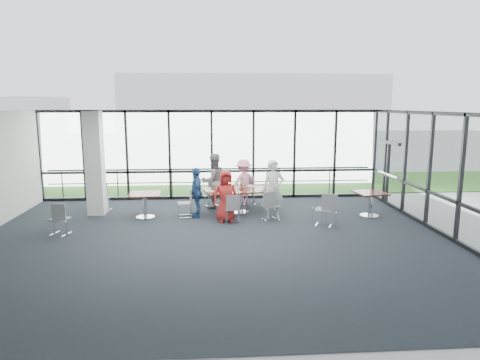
{
  "coord_description": "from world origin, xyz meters",
  "views": [
    {
      "loc": [
        -0.06,
        -10.29,
        3.38
      ],
      "look_at": [
        0.84,
        2.57,
        1.1
      ],
      "focal_mm": 32.0,
      "sensor_mm": 36.0,
      "label": 1
    }
  ],
  "objects": [
    {
      "name": "guard_rail",
      "position": [
        0.0,
        5.6,
        0.5
      ],
      "size": [
        12.0,
        0.06,
        0.06
      ],
      "primitive_type": "cylinder",
      "rotation": [
        0.0,
        1.57,
        0.0
      ],
      "color": "#2D2D33",
      "rests_on": "ground"
    },
    {
      "name": "ketchup_bottle",
      "position": [
        0.92,
        2.91,
        0.84
      ],
      "size": [
        0.06,
        0.06,
        0.18
      ],
      "primitive_type": "cylinder",
      "color": "#B31D2F",
      "rests_on": "main_table"
    },
    {
      "name": "chair_spare_la",
      "position": [
        -4.02,
        0.85,
        0.43
      ],
      "size": [
        0.52,
        0.52,
        0.86
      ],
      "primitive_type": null,
      "rotation": [
        0.0,
        0.0,
        -0.28
      ],
      "color": "slate",
      "rests_on": "ground"
    },
    {
      "name": "green_bottle",
      "position": [
        0.91,
        2.91,
        0.85
      ],
      "size": [
        0.05,
        0.05,
        0.2
      ],
      "primitive_type": "cylinder",
      "color": "#227527",
      "rests_on": "main_table"
    },
    {
      "name": "curtain_wall_right",
      "position": [
        6.0,
        0.0,
        1.6
      ],
      "size": [
        0.1,
        10.0,
        3.2
      ],
      "primitive_type": "cube",
      "color": "white",
      "rests_on": "ground"
    },
    {
      "name": "side_table_left",
      "position": [
        -2.04,
        2.45,
        0.65
      ],
      "size": [
        1.0,
        1.0,
        0.75
      ],
      "rotation": [
        0.0,
        0.0,
        0.06
      ],
      "color": "#371208",
      "rests_on": "ground"
    },
    {
      "name": "diner_near_right",
      "position": [
        1.81,
        2.09,
        0.88
      ],
      "size": [
        0.67,
        0.5,
        1.77
      ],
      "primitive_type": "imported",
      "rotation": [
        0.0,
        0.0,
        0.05
      ],
      "color": "silver",
      "rests_on": "ground"
    },
    {
      "name": "floor",
      "position": [
        0.0,
        0.0,
        -0.01
      ],
      "size": [
        12.0,
        10.0,
        0.02
      ],
      "primitive_type": "cube",
      "color": "#212831",
      "rests_on": "ground"
    },
    {
      "name": "chair_spare_r",
      "position": [
        3.12,
        1.2,
        0.47
      ],
      "size": [
        0.6,
        0.6,
        0.93
      ],
      "primitive_type": null,
      "rotation": [
        0.0,
        0.0,
        -0.44
      ],
      "color": "slate",
      "rests_on": "ground"
    },
    {
      "name": "apron",
      "position": [
        0.0,
        10.0,
        -0.02
      ],
      "size": [
        80.0,
        70.0,
        0.02
      ],
      "primitive_type": "cube",
      "color": "gray",
      "rests_on": "ground"
    },
    {
      "name": "menu_b",
      "position": [
        1.85,
        2.77,
        0.75
      ],
      "size": [
        0.32,
        0.26,
        0.0
      ],
      "primitive_type": "cube",
      "rotation": [
        0.0,
        0.0,
        0.28
      ],
      "color": "silver",
      "rests_on": "main_table"
    },
    {
      "name": "diner_near_left",
      "position": [
        0.37,
        1.83,
        0.76
      ],
      "size": [
        0.79,
        0.55,
        1.52
      ],
      "primitive_type": "imported",
      "rotation": [
        0.0,
        0.0,
        0.1
      ],
      "color": "#B22422",
      "rests_on": "ground"
    },
    {
      "name": "hangar_main",
      "position": [
        4.0,
        32.0,
        3.0
      ],
      "size": [
        24.0,
        10.0,
        6.0
      ],
      "primitive_type": "cube",
      "color": "white",
      "rests_on": "ground"
    },
    {
      "name": "main_table",
      "position": [
        0.84,
        2.87,
        0.65
      ],
      "size": [
        2.42,
        1.7,
        0.75
      ],
      "rotation": [
        0.0,
        0.0,
        0.24
      ],
      "color": "#371208",
      "rests_on": "ground"
    },
    {
      "name": "wall_front",
      "position": [
        0.0,
        -5.0,
        1.6
      ],
      "size": [
        12.0,
        0.1,
        3.2
      ],
      "primitive_type": "cube",
      "color": "silver",
      "rests_on": "ground"
    },
    {
      "name": "tumbler_d",
      "position": [
        0.14,
        2.46,
        0.82
      ],
      "size": [
        0.07,
        0.07,
        0.15
      ],
      "primitive_type": "cylinder",
      "color": "white",
      "rests_on": "main_table"
    },
    {
      "name": "menu_c",
      "position": [
        0.88,
        3.27,
        0.75
      ],
      "size": [
        0.36,
        0.3,
        0.0
      ],
      "primitive_type": "cube",
      "rotation": [
        0.0,
        0.0,
        0.36
      ],
      "color": "silver",
      "rests_on": "main_table"
    },
    {
      "name": "diner_end",
      "position": [
        -0.49,
        2.46,
        0.76
      ],
      "size": [
        0.58,
        0.94,
        1.51
      ],
      "primitive_type": "imported",
      "rotation": [
        0.0,
        0.0,
        -1.46
      ],
      "color": "#2C5393",
      "rests_on": "ground"
    },
    {
      "name": "chair_main_end",
      "position": [
        -0.85,
        2.43,
        0.43
      ],
      "size": [
        0.47,
        0.47,
        0.86
      ],
      "primitive_type": null,
      "rotation": [
        0.0,
        0.0,
        -1.45
      ],
      "color": "slate",
      "rests_on": "ground"
    },
    {
      "name": "curtain_wall_back",
      "position": [
        0.0,
        5.0,
        1.6
      ],
      "size": [
        12.0,
        0.1,
        3.2
      ],
      "primitive_type": "cube",
      "color": "white",
      "rests_on": "ground"
    },
    {
      "name": "chair_main_nl",
      "position": [
        0.57,
        1.7,
        0.42
      ],
      "size": [
        0.41,
        0.41,
        0.83
      ],
      "primitive_type": null,
      "rotation": [
        0.0,
        0.0,
        -0.0
      ],
      "color": "slate",
      "rests_on": "ground"
    },
    {
      "name": "side_table_right",
      "position": [
        4.8,
        2.14,
        0.64
      ],
      "size": [
        0.99,
        0.99,
        0.75
      ],
      "rotation": [
        0.0,
        0.0,
        0.15
      ],
      "color": "#371208",
      "rests_on": "ground"
    },
    {
      "name": "exit_door",
      "position": [
        6.0,
        3.75,
        1.05
      ],
      "size": [
        0.12,
        1.6,
        2.1
      ],
      "primitive_type": "cube",
      "color": "black",
      "rests_on": "ground"
    },
    {
      "name": "ceiling",
      "position": [
        0.0,
        0.0,
        3.2
      ],
      "size": [
        12.0,
        10.0,
        0.04
      ],
      "primitive_type": "cube",
      "color": "white",
      "rests_on": "ground"
    },
    {
      "name": "plate_nr",
      "position": [
        1.57,
        2.71,
        0.76
      ],
      "size": [
        0.25,
        0.25,
        0.01
      ],
      "primitive_type": "cylinder",
      "color": "white",
      "rests_on": "main_table"
    },
    {
      "name": "plate_nl",
      "position": [
        0.36,
        2.32,
        0.76
      ],
      "size": [
        0.25,
        0.25,
        0.01
      ],
      "primitive_type": "cylinder",
      "color": "white",
      "rests_on": "main_table"
    },
    {
      "name": "hangar_aux",
      "position": [
        -18.0,
        28.0,
        2.0
      ],
      "size": [
        10.0,
        6.0,
        4.0
      ],
      "primitive_type": "cube",
      "color": "white",
      "rests_on": "ground"
    },
    {
      "name": "tumbler_b",
      "position": [
        1.18,
        2.69,
        0.81
      ],
      "size": [
        0.06,
        0.06,
        0.13
      ],
      "primitive_type": "cylinder",
      "color": "white",
      "rests_on": "main_table"
    },
    {
      "name": "plate_fr",
      "position": [
        1.24,
        3.32,
        0.76
      ],
      "size": [
        0.27,
        0.27,
        0.01
      ],
      "primitive_type": "cylinder",
      "color": "white",
      "rests_on": "main_table"
    },
    {
      "name": "plate_fl",
      "position": [
        0.24,
        3.05,
        0.76
      ],
      "size": [
        0.28,
        0.28,
        0.01
      ],
      "primitive_type": "cylinder",
      "color": "white",
      "rests_on": "main_table"
    },
    {
      "name": "tumbler_a",
      "position": [
        0.62,
        2.58,
        0.83
      ],
      "size": [
        0.08,
        0.08,
        0.15
      ],
      "primitive_type": "cylinder",
      "color": "white",
      "rests_on": "main_table"
    },
    {
      "name": "diner_far_left",
      "position": [
        0.04,
        3.59,
        0.9
      ],
      "size": [
        1.02,
        0.86,
        1.8
      ],
      "primitive_type": "imported",
      "rotation": [
        0.0,
        0.0,
        3.58
      ],
      "color": "slate",
      "rests_on": "ground"
    },
    {
      "name": "chair_main_fl",
      "position": [
        -0.02,
        3.78,
        0.42
      ],
      "size": [
        0.54,
        0.54,
        0.85
      ],
      "primitive_type": null,
      "rotation": [
        0.0,
        0.0,
        3.51
      ],
      "color": "slate",
      "rests_on": "ground"
    },
    {
      "name": "chair_main_nr",
      "position": [
        1.71,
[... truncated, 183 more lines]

